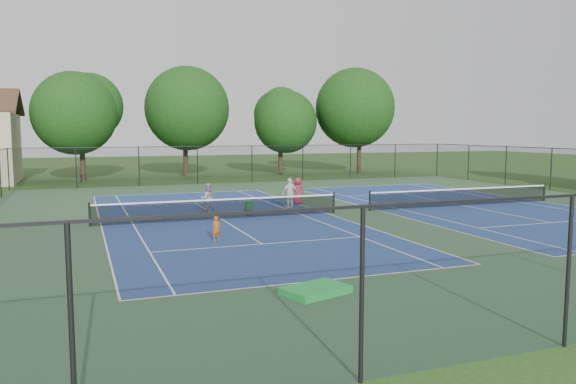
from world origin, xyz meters
name	(u,v)px	position (x,y,z in m)	size (l,w,h in m)	color
ground	(352,212)	(0.00, 0.00, 0.00)	(140.00, 140.00, 0.00)	#234716
court_pad	(352,212)	(0.00, 0.00, 0.00)	(36.00, 36.00, 0.01)	#2C4F31
tennis_court_left	(221,217)	(-7.00, 0.00, 0.10)	(12.00, 23.83, 1.07)	navy
tennis_court_right	(462,204)	(7.00, 0.00, 0.10)	(12.00, 23.83, 1.07)	navy
perimeter_fence	(352,181)	(0.00, 0.00, 1.60)	(36.08, 36.08, 3.02)	black
tree_back_a	(80,109)	(-13.00, 24.00, 6.04)	(6.80, 6.80, 9.15)	#2D2116
tree_back_b	(184,105)	(-4.00, 26.00, 6.60)	(7.60, 7.60, 10.03)	#2D2116
tree_back_c	(280,118)	(5.00, 25.00, 5.48)	(6.00, 6.00, 8.40)	#2D2116
tree_back_d	(360,104)	(13.00, 24.00, 6.82)	(7.80, 7.80, 10.37)	#2D2116
child_player	(216,229)	(-8.45, -5.18, 0.48)	(0.35, 0.23, 0.97)	orange
instructor	(208,199)	(-7.22, 1.94, 0.79)	(0.76, 0.60, 1.57)	gray
bystander_a	(290,193)	(-2.60, 2.31, 0.84)	(0.98, 0.41, 1.67)	silver
bystander_c	(298,191)	(-1.55, 3.83, 0.77)	(0.75, 0.49, 1.54)	maroon
ball_crate	(249,212)	(-5.39, 0.77, 0.15)	(0.36, 0.30, 0.30)	navy
ball_hopper	(249,206)	(-5.39, 0.77, 0.49)	(0.34, 0.28, 0.38)	green
green_tarp	(316,290)	(-7.66, -12.99, 0.10)	(1.64, 1.09, 0.19)	green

